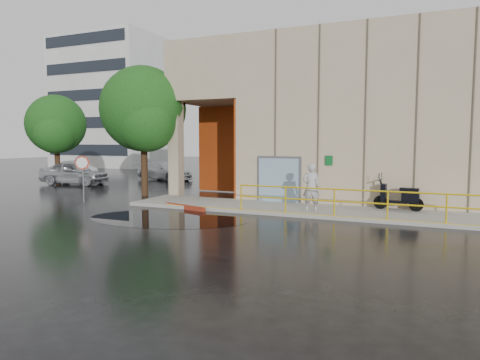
# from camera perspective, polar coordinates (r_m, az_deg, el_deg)

# --- Properties ---
(ground) EXTENTS (120.00, 120.00, 0.00)m
(ground) POSITION_cam_1_polar(r_m,az_deg,el_deg) (14.61, -2.94, -6.41)
(ground) COLOR black
(ground) RESTS_ON ground
(sidewalk) EXTENTS (20.00, 3.00, 0.15)m
(sidewalk) POSITION_cam_1_polar(r_m,az_deg,el_deg) (17.71, 15.47, -4.30)
(sidewalk) COLOR gray
(sidewalk) RESTS_ON ground
(building) EXTENTS (20.00, 10.17, 8.00)m
(building) POSITION_cam_1_polar(r_m,az_deg,el_deg) (23.88, 20.52, 7.90)
(building) COLOR tan
(building) RESTS_ON ground
(guardrail) EXTENTS (9.56, 0.06, 1.03)m
(guardrail) POSITION_cam_1_polar(r_m,az_deg,el_deg) (16.27, 15.74, -2.98)
(guardrail) COLOR gold
(guardrail) RESTS_ON sidewalk
(distant_building) EXTENTS (12.00, 8.08, 15.00)m
(distant_building) POSITION_cam_1_polar(r_m,az_deg,el_deg) (53.53, -16.93, 9.84)
(distant_building) COLOR #B5B5B0
(distant_building) RESTS_ON ground
(person) EXTENTS (0.80, 0.64, 1.92)m
(person) POSITION_cam_1_polar(r_m,az_deg,el_deg) (17.32, 9.46, -0.95)
(person) COLOR #AFAEB3
(person) RESTS_ON sidewalk
(scooter) EXTENTS (1.96, 0.80, 1.49)m
(scooter) POSITION_cam_1_polar(r_m,az_deg,el_deg) (18.43, 20.46, -1.16)
(scooter) COLOR black
(scooter) RESTS_ON sidewalk
(stop_sign) EXTENTS (0.53, 0.49, 2.26)m
(stop_sign) POSITION_cam_1_polar(r_m,az_deg,el_deg) (21.74, -20.26, 1.52)
(stop_sign) COLOR slate
(stop_sign) RESTS_ON ground
(red_curb) EXTENTS (2.35, 0.87, 0.18)m
(red_curb) POSITION_cam_1_polar(r_m,az_deg,el_deg) (18.76, -7.39, -3.59)
(red_curb) COLOR maroon
(red_curb) RESTS_ON ground
(puddle) EXTENTS (6.79, 4.80, 0.01)m
(puddle) POSITION_cam_1_polar(r_m,az_deg,el_deg) (16.57, -9.59, -5.08)
(puddle) COLOR black
(puddle) RESTS_ON ground
(car_a) EXTENTS (4.84, 2.56, 1.57)m
(car_a) POSITION_cam_1_polar(r_m,az_deg,el_deg) (31.15, -21.25, 0.86)
(car_a) COLOR #B6B8BE
(car_a) RESTS_ON ground
(car_b) EXTENTS (4.57, 2.96, 1.42)m
(car_b) POSITION_cam_1_polar(r_m,az_deg,el_deg) (36.10, -20.92, 1.30)
(car_b) COLOR silver
(car_b) RESTS_ON ground
(car_c) EXTENTS (5.14, 3.03, 1.40)m
(car_c) POSITION_cam_1_polar(r_m,az_deg,el_deg) (33.12, -10.03, 1.22)
(car_c) COLOR silver
(car_c) RESTS_ON ground
(tree_near) EXTENTS (4.54, 4.54, 6.93)m
(tree_near) POSITION_cam_1_polar(r_m,az_deg,el_deg) (23.45, -12.67, 8.81)
(tree_near) COLOR black
(tree_near) RESTS_ON ground
(tree_far) EXTENTS (3.93, 3.99, 6.06)m
(tree_far) POSITION_cam_1_polar(r_m,az_deg,el_deg) (31.42, -23.36, 6.58)
(tree_far) COLOR black
(tree_far) RESTS_ON ground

